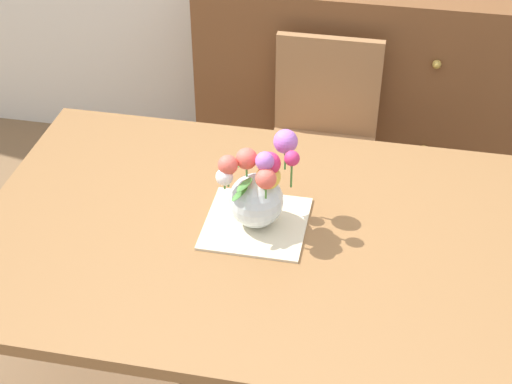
% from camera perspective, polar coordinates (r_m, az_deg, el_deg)
% --- Properties ---
extents(dining_table, '(1.70, 1.12, 0.74)m').
position_cam_1_polar(dining_table, '(2.33, 0.38, -4.37)').
color(dining_table, olive).
rests_on(dining_table, ground_plane).
extents(chair_far, '(0.42, 0.42, 0.90)m').
position_cam_1_polar(chair_far, '(3.13, 4.89, 4.15)').
color(chair_far, '#9E7047').
rests_on(chair_far, ground_plane).
extents(dresser, '(1.40, 0.47, 1.00)m').
position_cam_1_polar(dresser, '(3.50, 7.66, 7.39)').
color(dresser, brown).
rests_on(dresser, ground_plane).
extents(placemat, '(0.30, 0.30, 0.01)m').
position_cam_1_polar(placemat, '(2.31, 0.00, -2.31)').
color(placemat, beige).
rests_on(placemat, dining_table).
extents(flower_vase, '(0.24, 0.23, 0.27)m').
position_cam_1_polar(flower_vase, '(2.23, 0.18, 0.31)').
color(flower_vase, silver).
rests_on(flower_vase, placemat).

